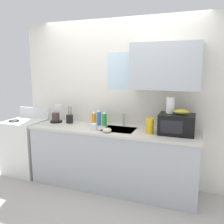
# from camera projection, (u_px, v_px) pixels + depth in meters

# --- Properties ---
(kitchen_wall_assembly) EXTENTS (3.24, 0.42, 2.50)m
(kitchen_wall_assembly) POSITION_uv_depth(u_px,v_px,m) (127.00, 96.00, 3.57)
(kitchen_wall_assembly) COLOR silver
(kitchen_wall_assembly) RESTS_ON ground
(counter_unit) EXTENTS (2.47, 0.63, 0.90)m
(counter_unit) POSITION_uv_depth(u_px,v_px,m) (112.00, 158.00, 3.49)
(counter_unit) COLOR #B2B7BC
(counter_unit) RESTS_ON ground
(sink_faucet) EXTENTS (0.03, 0.03, 0.19)m
(sink_faucet) POSITION_uv_depth(u_px,v_px,m) (124.00, 120.00, 3.58)
(sink_faucet) COLOR #B2B5BA
(sink_faucet) RESTS_ON counter_unit
(stove_range) EXTENTS (0.60, 0.60, 1.08)m
(stove_range) POSITION_uv_depth(u_px,v_px,m) (26.00, 146.00, 4.04)
(stove_range) COLOR white
(stove_range) RESTS_ON ground
(microwave) EXTENTS (0.46, 0.35, 0.27)m
(microwave) POSITION_uv_depth(u_px,v_px,m) (177.00, 124.00, 3.13)
(microwave) COLOR black
(microwave) RESTS_ON counter_unit
(banana_bunch) EXTENTS (0.20, 0.11, 0.07)m
(banana_bunch) POSITION_uv_depth(u_px,v_px,m) (181.00, 112.00, 3.08)
(banana_bunch) COLOR gold
(banana_bunch) RESTS_ON microwave
(paper_towel_roll) EXTENTS (0.11, 0.11, 0.22)m
(paper_towel_roll) POSITION_uv_depth(u_px,v_px,m) (170.00, 105.00, 3.16)
(paper_towel_roll) COLOR white
(paper_towel_roll) RESTS_ON microwave
(coffee_maker) EXTENTS (0.19, 0.21, 0.28)m
(coffee_maker) POSITION_uv_depth(u_px,v_px,m) (57.00, 116.00, 3.84)
(coffee_maker) COLOR black
(coffee_maker) RESTS_ON counter_unit
(dish_soap_bottle_green) EXTENTS (0.07, 0.07, 0.22)m
(dish_soap_bottle_green) POSITION_uv_depth(u_px,v_px,m) (104.00, 119.00, 3.59)
(dish_soap_bottle_green) COLOR green
(dish_soap_bottle_green) RESTS_ON counter_unit
(dish_soap_bottle_blue) EXTENTS (0.07, 0.07, 0.24)m
(dish_soap_bottle_blue) POSITION_uv_depth(u_px,v_px,m) (99.00, 118.00, 3.63)
(dish_soap_bottle_blue) COLOR blue
(dish_soap_bottle_blue) RESTS_ON counter_unit
(dish_soap_bottle_orange) EXTENTS (0.07, 0.07, 0.22)m
(dish_soap_bottle_orange) POSITION_uv_depth(u_px,v_px,m) (94.00, 118.00, 3.65)
(dish_soap_bottle_orange) COLOR orange
(dish_soap_bottle_orange) RESTS_ON counter_unit
(cereal_canister) EXTENTS (0.10, 0.10, 0.21)m
(cereal_canister) POSITION_uv_depth(u_px,v_px,m) (150.00, 126.00, 3.16)
(cereal_canister) COLOR gold
(cereal_canister) RESTS_ON counter_unit
(mug_white) EXTENTS (0.08, 0.08, 0.09)m
(mug_white) POSITION_uv_depth(u_px,v_px,m) (94.00, 127.00, 3.35)
(mug_white) COLOR white
(mug_white) RESTS_ON counter_unit
(utensil_crock) EXTENTS (0.11, 0.11, 0.28)m
(utensil_crock) POSITION_uv_depth(u_px,v_px,m) (70.00, 119.00, 3.78)
(utensil_crock) COLOR black
(utensil_crock) RESTS_ON counter_unit
(small_bowl) EXTENTS (0.13, 0.13, 0.06)m
(small_bowl) POSITION_uv_depth(u_px,v_px,m) (107.00, 130.00, 3.22)
(small_bowl) COLOR beige
(small_bowl) RESTS_ON counter_unit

